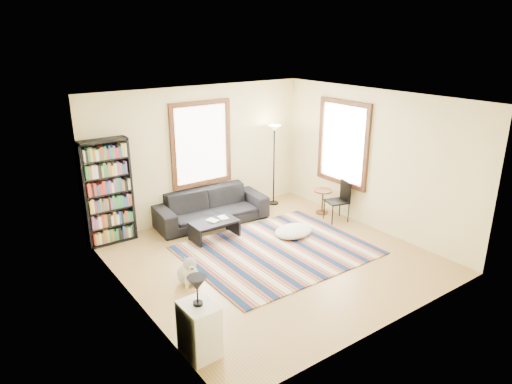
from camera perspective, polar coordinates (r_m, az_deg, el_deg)
floor at (r=8.26m, az=2.04°, el=-8.50°), size 5.00×5.00×0.10m
ceiling at (r=7.37m, az=2.31°, el=11.89°), size 5.00×5.00×0.10m
wall_back at (r=9.75m, az=-7.05°, el=4.91°), size 5.00×0.10×2.80m
wall_front at (r=6.02m, az=17.22°, el=-5.12°), size 5.00×0.10×2.80m
wall_left at (r=6.54m, az=-15.85°, el=-2.99°), size 0.10×5.00×2.80m
wall_right at (r=9.41m, az=14.60°, el=3.90°), size 0.10×5.00×2.80m
window_back at (r=9.63m, az=-6.87°, el=5.97°), size 1.20×0.06×1.60m
window_right at (r=9.81m, az=10.83°, el=6.01°), size 0.06×1.20×1.60m
rug at (r=8.47m, az=2.66°, el=-7.29°), size 3.22×2.57×0.02m
sofa at (r=9.62m, az=-5.66°, el=-1.84°), size 2.43×1.12×0.69m
bookshelf at (r=8.89m, az=-18.10°, el=-0.05°), size 0.90×0.30×2.00m
coffee_table at (r=8.91m, az=-5.22°, el=-4.73°), size 0.96×0.61×0.36m
book_a at (r=8.79m, az=-5.82°, el=-3.75°), size 0.27×0.23×0.02m
book_b at (r=8.95m, az=-4.60°, el=-3.30°), size 0.19×0.24×0.02m
floor_cushion at (r=9.05m, az=4.73°, el=-4.89°), size 0.86×0.67×0.20m
floor_lamp at (r=10.44m, az=2.25°, el=3.33°), size 0.34×0.34×1.86m
side_table at (r=10.18m, az=8.31°, el=-1.20°), size 0.41×0.41×0.54m
folding_chair at (r=9.77m, az=10.06°, el=-1.17°), size 0.51×0.50×0.86m
white_cabinet at (r=5.90m, az=-7.12°, el=-16.67°), size 0.39×0.51×0.70m
table_lamp at (r=5.60m, az=-7.35°, el=-12.18°), size 0.31×0.31×0.38m
dog at (r=7.42m, az=-8.58°, el=-9.40°), size 0.49×0.60×0.53m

